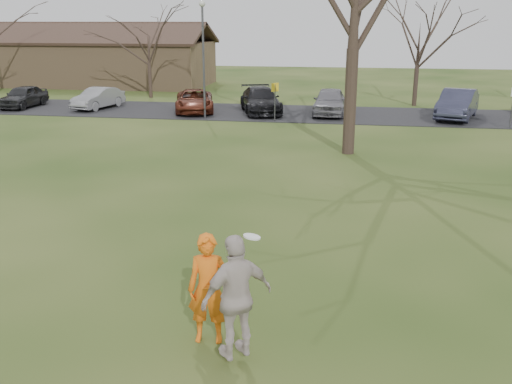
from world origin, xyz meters
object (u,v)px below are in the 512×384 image
at_px(car_4, 330,101).
at_px(lamp_post, 203,45).
at_px(car_1, 98,98).
at_px(car_0, 23,96).
at_px(building, 89,61).
at_px(player_defender, 209,289).
at_px(car_3, 261,100).
at_px(car_2, 194,101).
at_px(catching_play, 237,297).
at_px(car_5, 457,104).

height_order(car_4, lamp_post, lamp_post).
bearing_deg(car_1, car_0, -163.52).
bearing_deg(lamp_post, car_4, 18.61).
distance_m(car_0, building, 13.68).
height_order(player_defender, car_1, player_defender).
bearing_deg(car_3, lamp_post, -157.30).
distance_m(car_2, building, 18.72).
relative_size(car_0, catching_play, 1.95).
xyz_separation_m(car_0, building, (-1.84, 13.50, 1.22)).
height_order(car_1, car_5, car_5).
relative_size(player_defender, lamp_post, 0.31).
bearing_deg(player_defender, car_1, 112.12).
height_order(car_1, lamp_post, lamp_post).
xyz_separation_m(car_3, lamp_post, (-2.77, -2.31, 3.20)).
relative_size(car_0, car_1, 1.03).
distance_m(player_defender, catching_play, 0.93).
relative_size(car_2, building, 0.23).
relative_size(car_3, catching_play, 2.47).
bearing_deg(car_0, building, 98.17).
distance_m(car_1, car_5, 21.14).
bearing_deg(car_1, building, 129.96).
xyz_separation_m(car_0, car_4, (18.96, 0.29, 0.08)).
xyz_separation_m(player_defender, car_5, (7.95, 24.46, -0.13)).
bearing_deg(car_4, car_0, -178.61).
relative_size(car_3, building, 0.24).
height_order(car_0, car_5, car_5).
distance_m(player_defender, lamp_post, 23.35).
bearing_deg(player_defender, catching_play, -52.38).
bearing_deg(car_0, lamp_post, -8.92).
xyz_separation_m(car_4, car_5, (7.00, -0.24, 0.04)).
xyz_separation_m(car_4, building, (-20.80, 13.21, 1.14)).
xyz_separation_m(player_defender, building, (-19.85, 37.91, 0.97)).
bearing_deg(car_5, building, 171.86).
xyz_separation_m(player_defender, car_3, (-3.08, 24.72, -0.20)).
xyz_separation_m(car_1, car_5, (21.14, -0.23, 0.16)).
height_order(player_defender, car_4, player_defender).
bearing_deg(car_1, car_5, 12.59).
relative_size(catching_play, lamp_post, 0.32).
distance_m(car_2, car_5, 14.93).
distance_m(car_3, lamp_post, 4.83).
xyz_separation_m(car_0, catching_play, (18.63, -25.06, 0.48)).
relative_size(car_0, car_3, 0.79).
distance_m(car_1, car_4, 14.14).
xyz_separation_m(car_5, building, (-27.80, 13.45, 1.10)).
bearing_deg(car_5, car_0, -162.21).
xyz_separation_m(player_defender, car_0, (-18.01, 24.41, -0.25)).
bearing_deg(player_defender, car_2, 100.00).
bearing_deg(car_0, car_2, 0.20).
height_order(player_defender, catching_play, catching_play).
bearing_deg(car_4, player_defender, -91.67).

